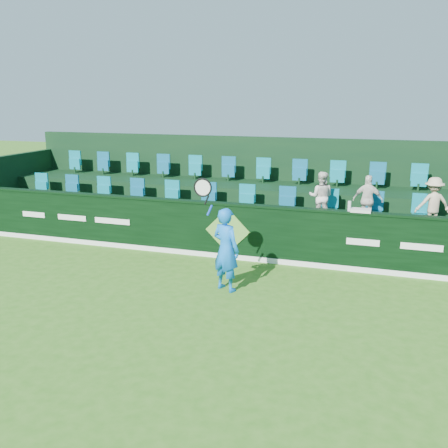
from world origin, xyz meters
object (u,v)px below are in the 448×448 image
(spectator_right, at_px, (433,204))
(towel, at_px, (361,210))
(drinks_bottle, at_px, (349,206))
(tennis_player, at_px, (226,249))
(spectator_middle, at_px, (368,200))
(spectator_left, at_px, (321,197))

(spectator_right, bearing_deg, towel, 18.47)
(spectator_right, bearing_deg, drinks_bottle, 14.50)
(tennis_player, relative_size, towel, 5.48)
(spectator_middle, xyz_separation_m, drinks_bottle, (-0.35, -1.12, 0.06))
(spectator_left, height_order, spectator_right, spectator_left)
(spectator_middle, distance_m, drinks_bottle, 1.17)
(spectator_left, distance_m, spectator_middle, 1.11)
(spectator_right, distance_m, towel, 1.90)
(spectator_left, distance_m, drinks_bottle, 1.36)
(towel, bearing_deg, tennis_player, -140.77)
(tennis_player, height_order, spectator_middle, tennis_player)
(spectator_left, height_order, drinks_bottle, spectator_left)
(tennis_player, height_order, spectator_right, tennis_player)
(spectator_middle, xyz_separation_m, towel, (-0.10, -1.12, -0.02))
(spectator_left, height_order, spectator_middle, spectator_left)
(spectator_right, relative_size, drinks_bottle, 5.44)
(spectator_middle, height_order, towel, spectator_middle)
(spectator_left, bearing_deg, tennis_player, 64.61)
(towel, xyz_separation_m, drinks_bottle, (-0.25, 0.00, 0.08))
(spectator_left, distance_m, towel, 1.51)
(spectator_middle, height_order, drinks_bottle, spectator_middle)
(spectator_middle, bearing_deg, tennis_player, 56.88)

